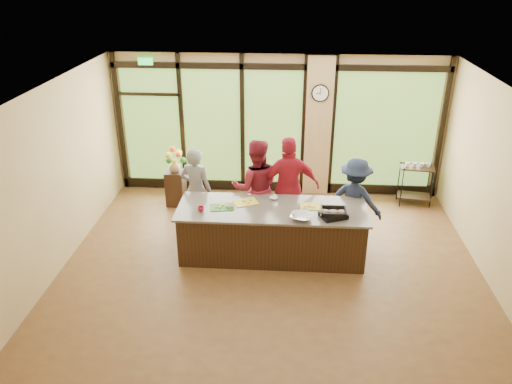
# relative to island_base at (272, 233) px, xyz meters

# --- Properties ---
(floor) EXTENTS (7.00, 7.00, 0.00)m
(floor) POSITION_rel_island_base_xyz_m (0.00, -0.30, -0.44)
(floor) COLOR brown
(floor) RESTS_ON ground
(ceiling) EXTENTS (7.00, 7.00, 0.00)m
(ceiling) POSITION_rel_island_base_xyz_m (0.00, -0.30, 2.56)
(ceiling) COLOR white
(ceiling) RESTS_ON back_wall
(back_wall) EXTENTS (7.00, 0.00, 7.00)m
(back_wall) POSITION_rel_island_base_xyz_m (0.00, 2.70, 1.06)
(back_wall) COLOR tan
(back_wall) RESTS_ON floor
(left_wall) EXTENTS (0.00, 6.00, 6.00)m
(left_wall) POSITION_rel_island_base_xyz_m (-3.50, -0.30, 1.06)
(left_wall) COLOR tan
(left_wall) RESTS_ON floor
(right_wall) EXTENTS (0.00, 6.00, 6.00)m
(right_wall) POSITION_rel_island_base_xyz_m (3.50, -0.30, 1.06)
(right_wall) COLOR tan
(right_wall) RESTS_ON floor
(window_wall) EXTENTS (6.90, 0.12, 3.00)m
(window_wall) POSITION_rel_island_base_xyz_m (0.16, 2.65, 0.95)
(window_wall) COLOR tan
(window_wall) RESTS_ON floor
(island_base) EXTENTS (3.10, 1.00, 0.88)m
(island_base) POSITION_rel_island_base_xyz_m (0.00, 0.00, 0.00)
(island_base) COLOR black
(island_base) RESTS_ON floor
(countertop) EXTENTS (3.20, 1.10, 0.04)m
(countertop) POSITION_rel_island_base_xyz_m (0.00, 0.00, 0.46)
(countertop) COLOR #6E655B
(countertop) RESTS_ON island_base
(wall_clock) EXTENTS (0.36, 0.04, 0.36)m
(wall_clock) POSITION_rel_island_base_xyz_m (0.85, 2.57, 1.81)
(wall_clock) COLOR black
(wall_clock) RESTS_ON window_wall
(cook_left) EXTENTS (0.67, 0.51, 1.65)m
(cook_left) POSITION_rel_island_base_xyz_m (-1.45, 0.83, 0.38)
(cook_left) COLOR slate
(cook_left) RESTS_ON floor
(cook_midleft) EXTENTS (0.97, 0.80, 1.84)m
(cook_midleft) POSITION_rel_island_base_xyz_m (-0.33, 0.81, 0.48)
(cook_midleft) COLOR maroon
(cook_midleft) RESTS_ON floor
(cook_midright) EXTENTS (1.19, 0.68, 1.91)m
(cook_midright) POSITION_rel_island_base_xyz_m (0.27, 0.77, 0.51)
(cook_midright) COLOR maroon
(cook_midright) RESTS_ON floor
(cook_right) EXTENTS (1.17, 0.95, 1.58)m
(cook_right) POSITION_rel_island_base_xyz_m (1.45, 0.68, 0.35)
(cook_right) COLOR #1A2239
(cook_right) RESTS_ON floor
(roasting_pan) EXTENTS (0.50, 0.45, 0.07)m
(roasting_pan) POSITION_rel_island_base_xyz_m (1.00, -0.25, 0.52)
(roasting_pan) COLOR black
(roasting_pan) RESTS_ON countertop
(mixing_bowl) EXTENTS (0.43, 0.43, 0.08)m
(mixing_bowl) POSITION_rel_island_base_xyz_m (0.48, -0.37, 0.52)
(mixing_bowl) COLOR silver
(mixing_bowl) RESTS_ON countertop
(cutting_board_left) EXTENTS (0.43, 0.36, 0.01)m
(cutting_board_left) POSITION_rel_island_base_xyz_m (-0.86, -0.03, 0.49)
(cutting_board_left) COLOR #377E2E
(cutting_board_left) RESTS_ON countertop
(cutting_board_center) EXTENTS (0.49, 0.43, 0.01)m
(cutting_board_center) POSITION_rel_island_base_xyz_m (-0.47, 0.18, 0.49)
(cutting_board_center) COLOR gold
(cutting_board_center) RESTS_ON countertop
(cutting_board_right) EXTENTS (0.38, 0.30, 0.01)m
(cutting_board_right) POSITION_rel_island_base_xyz_m (0.64, 0.09, 0.49)
(cutting_board_right) COLOR gold
(cutting_board_right) RESTS_ON countertop
(prep_bowl_near) EXTENTS (0.19, 0.19, 0.05)m
(prep_bowl_near) POSITION_rel_island_base_xyz_m (-0.71, -0.02, 0.50)
(prep_bowl_near) COLOR silver
(prep_bowl_near) RESTS_ON countertop
(prep_bowl_mid) EXTENTS (0.18, 0.18, 0.05)m
(prep_bowl_mid) POSITION_rel_island_base_xyz_m (0.54, -0.12, 0.50)
(prep_bowl_mid) COLOR silver
(prep_bowl_mid) RESTS_ON countertop
(prep_bowl_far) EXTENTS (0.16, 0.16, 0.03)m
(prep_bowl_far) POSITION_rel_island_base_xyz_m (0.01, 0.35, 0.50)
(prep_bowl_far) COLOR silver
(prep_bowl_far) RESTS_ON countertop
(red_ramekin) EXTENTS (0.12, 0.12, 0.08)m
(red_ramekin) POSITION_rel_island_base_xyz_m (-1.18, -0.19, 0.52)
(red_ramekin) COLOR #AB1128
(red_ramekin) RESTS_ON countertop
(flower_stand) EXTENTS (0.39, 0.39, 0.75)m
(flower_stand) POSITION_rel_island_base_xyz_m (-2.08, 1.85, -0.07)
(flower_stand) COLOR black
(flower_stand) RESTS_ON floor
(flower_vase) EXTENTS (0.25, 0.25, 0.25)m
(flower_vase) POSITION_rel_island_base_xyz_m (-2.08, 1.85, 0.43)
(flower_vase) COLOR #927C50
(flower_vase) RESTS_ON flower_stand
(bar_cart) EXTENTS (0.72, 0.48, 0.93)m
(bar_cart) POSITION_rel_island_base_xyz_m (2.91, 2.23, 0.11)
(bar_cart) COLOR black
(bar_cart) RESTS_ON floor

